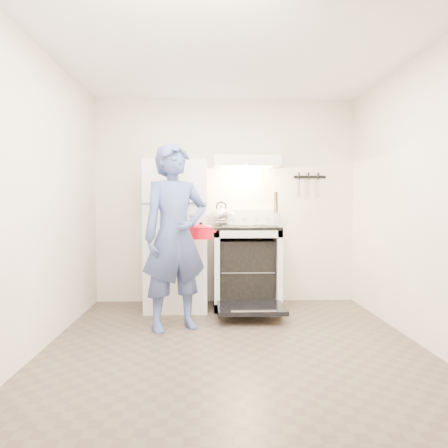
% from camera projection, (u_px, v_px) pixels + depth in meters
% --- Properties ---
extents(floor, '(3.60, 3.60, 0.00)m').
position_uv_depth(floor, '(234.00, 348.00, 3.68)').
color(floor, '#4F4236').
rests_on(floor, ground).
extents(back_wall, '(3.20, 0.02, 2.50)m').
position_uv_depth(back_wall, '(226.00, 201.00, 5.42)').
color(back_wall, white).
rests_on(back_wall, ground).
extents(refrigerator, '(0.70, 0.70, 1.70)m').
position_uv_depth(refrigerator, '(177.00, 235.00, 5.06)').
color(refrigerator, white).
rests_on(refrigerator, floor).
extents(stove_body, '(0.76, 0.65, 0.92)m').
position_uv_depth(stove_body, '(246.00, 268.00, 5.14)').
color(stove_body, white).
rests_on(stove_body, floor).
extents(cooktop, '(0.76, 0.65, 0.03)m').
position_uv_depth(cooktop, '(246.00, 228.00, 5.12)').
color(cooktop, black).
rests_on(cooktop, stove_body).
extents(backsplash, '(0.76, 0.07, 0.20)m').
position_uv_depth(backsplash, '(244.00, 217.00, 5.39)').
color(backsplash, white).
rests_on(backsplash, cooktop).
extents(oven_door, '(0.70, 0.54, 0.04)m').
position_uv_depth(oven_door, '(251.00, 308.00, 4.56)').
color(oven_door, black).
rests_on(oven_door, floor).
extents(oven_rack, '(0.60, 0.52, 0.01)m').
position_uv_depth(oven_rack, '(246.00, 270.00, 5.14)').
color(oven_rack, slate).
rests_on(oven_rack, stove_body).
extents(range_hood, '(0.76, 0.50, 0.12)m').
position_uv_depth(range_hood, '(246.00, 162.00, 5.16)').
color(range_hood, white).
rests_on(range_hood, back_wall).
extents(knife_strip, '(0.40, 0.02, 0.03)m').
position_uv_depth(knife_strip, '(310.00, 177.00, 5.43)').
color(knife_strip, black).
rests_on(knife_strip, back_wall).
extents(pizza_stone, '(0.31, 0.31, 0.02)m').
position_uv_depth(pizza_stone, '(240.00, 269.00, 5.10)').
color(pizza_stone, '#83644A').
rests_on(pizza_stone, oven_rack).
extents(tea_kettle, '(0.24, 0.20, 0.29)m').
position_uv_depth(tea_kettle, '(221.00, 214.00, 5.29)').
color(tea_kettle, '#B9B8BE').
rests_on(tea_kettle, cooktop).
extents(utensil_jar, '(0.11, 0.11, 0.13)m').
position_uv_depth(utensil_jar, '(276.00, 219.00, 4.92)').
color(utensil_jar, silver).
rests_on(utensil_jar, cooktop).
extents(person, '(0.77, 0.67, 1.79)m').
position_uv_depth(person, '(175.00, 237.00, 4.19)').
color(person, '#375078').
rests_on(person, floor).
extents(dutch_oven, '(0.32, 0.25, 0.21)m').
position_uv_depth(dutch_oven, '(201.00, 233.00, 4.50)').
color(dutch_oven, red).
rests_on(dutch_oven, person).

